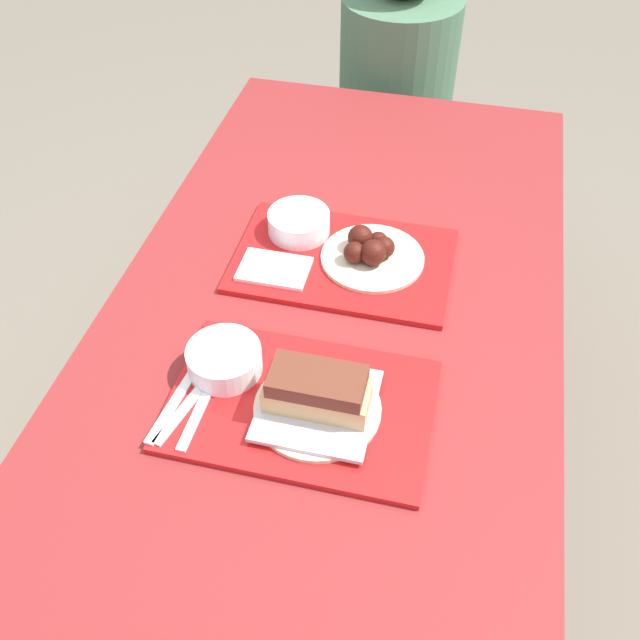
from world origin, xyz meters
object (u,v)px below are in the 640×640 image
at_px(tray_far, 343,261).
at_px(wings_plate_far, 370,251).
at_px(bowl_coleslaw_near, 224,358).
at_px(person_seated_across, 398,67).
at_px(tray_near, 298,405).
at_px(brisket_sandwich_plate, 317,397).
at_px(bowl_coleslaw_far, 299,222).

height_order(tray_far, wings_plate_far, wings_plate_far).
bearing_deg(bowl_coleslaw_near, person_seated_across, 85.39).
bearing_deg(wings_plate_far, tray_near, -97.37).
distance_m(brisket_sandwich_plate, bowl_coleslaw_far, 0.45).
bearing_deg(brisket_sandwich_plate, bowl_coleslaw_near, 164.13).
bearing_deg(person_seated_across, bowl_coleslaw_near, -94.61).
relative_size(tray_near, bowl_coleslaw_near, 3.38).
bearing_deg(tray_far, bowl_coleslaw_near, -112.32).
bearing_deg(person_seated_across, bowl_coleslaw_far, -94.81).
bearing_deg(tray_far, person_seated_across, 92.06).
relative_size(wings_plate_far, person_seated_across, 0.30).
bearing_deg(wings_plate_far, brisket_sandwich_plate, -92.11).
xyz_separation_m(tray_near, person_seated_across, (-0.04, 1.27, -0.04)).
relative_size(tray_far, person_seated_across, 0.62).
xyz_separation_m(wings_plate_far, person_seated_across, (-0.08, 0.90, -0.06)).
bearing_deg(person_seated_across, wings_plate_far, -84.67).
distance_m(tray_far, bowl_coleslaw_far, 0.12).
relative_size(brisket_sandwich_plate, bowl_coleslaw_far, 1.63).
bearing_deg(brisket_sandwich_plate, tray_far, 95.77).
bearing_deg(bowl_coleslaw_near, brisket_sandwich_plate, -15.87).
bearing_deg(person_seated_across, tray_far, -87.94).
relative_size(tray_near, wings_plate_far, 2.09).
bearing_deg(tray_far, tray_near, -89.51).
distance_m(tray_far, wings_plate_far, 0.06).
height_order(brisket_sandwich_plate, person_seated_across, person_seated_across).
xyz_separation_m(bowl_coleslaw_near, brisket_sandwich_plate, (0.17, -0.05, 0.01)).
distance_m(bowl_coleslaw_near, bowl_coleslaw_far, 0.38).
distance_m(brisket_sandwich_plate, wings_plate_far, 0.38).
height_order(bowl_coleslaw_near, bowl_coleslaw_far, same).
xyz_separation_m(bowl_coleslaw_near, person_seated_across, (0.10, 1.23, -0.07)).
bearing_deg(wings_plate_far, tray_far, -168.88).
bearing_deg(brisket_sandwich_plate, person_seated_across, 93.13).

